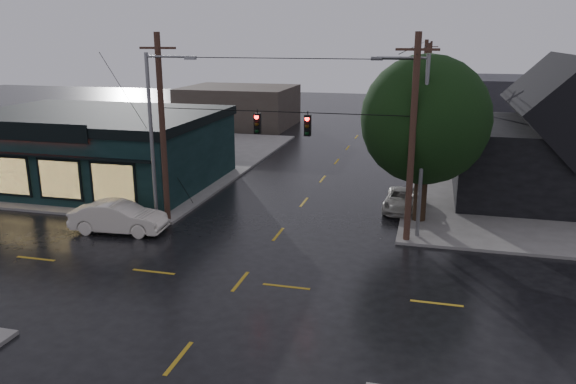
% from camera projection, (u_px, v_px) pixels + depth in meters
% --- Properties ---
extents(ground_plane, '(160.00, 160.00, 0.00)m').
position_uv_depth(ground_plane, '(240.00, 281.00, 23.55)').
color(ground_plane, black).
extents(sidewalk_nw, '(28.00, 28.00, 0.15)m').
position_uv_depth(sidewalk_nw, '(93.00, 158.00, 47.00)').
color(sidewalk_nw, slate).
rests_on(sidewalk_nw, ground).
extents(pizza_shop, '(16.30, 12.34, 4.90)m').
position_uv_depth(pizza_shop, '(95.00, 147.00, 38.54)').
color(pizza_shop, black).
rests_on(pizza_shop, ground).
extents(ne_building, '(12.60, 11.60, 8.75)m').
position_uv_depth(ne_building, '(559.00, 128.00, 34.59)').
color(ne_building, black).
rests_on(ne_building, ground).
extents(corner_tree, '(6.83, 6.83, 8.96)m').
position_uv_depth(corner_tree, '(425.00, 120.00, 29.50)').
color(corner_tree, black).
rests_on(corner_tree, ground).
extents(utility_pole_nw, '(2.00, 0.32, 10.15)m').
position_uv_depth(utility_pole_nw, '(168.00, 221.00, 31.18)').
color(utility_pole_nw, black).
rests_on(utility_pole_nw, ground).
extents(utility_pole_ne, '(2.00, 0.32, 10.15)m').
position_uv_depth(utility_pole_ne, '(406.00, 242.00, 28.05)').
color(utility_pole_ne, black).
rests_on(utility_pole_ne, ground).
extents(utility_pole_far_a, '(2.00, 0.32, 9.65)m').
position_uv_depth(utility_pole_far_a, '(419.00, 156.00, 48.10)').
color(utility_pole_far_a, black).
rests_on(utility_pole_far_a, ground).
extents(utility_pole_far_b, '(2.00, 0.32, 9.15)m').
position_uv_depth(utility_pole_far_b, '(425.00, 122.00, 66.75)').
color(utility_pole_far_b, black).
rests_on(utility_pole_far_b, ground).
extents(utility_pole_far_c, '(2.00, 0.32, 9.15)m').
position_uv_depth(utility_pole_far_c, '(428.00, 103.00, 85.40)').
color(utility_pole_far_c, black).
rests_on(utility_pole_far_c, ground).
extents(span_signal_assembly, '(13.00, 0.48, 1.23)m').
position_uv_depth(span_signal_assembly, '(282.00, 124.00, 28.06)').
color(span_signal_assembly, black).
rests_on(span_signal_assembly, ground).
extents(streetlight_nw, '(5.40, 0.30, 9.15)m').
position_uv_depth(streetlight_nw, '(157.00, 225.00, 30.60)').
color(streetlight_nw, gray).
rests_on(streetlight_nw, ground).
extents(streetlight_ne, '(5.40, 0.30, 9.15)m').
position_uv_depth(streetlight_ne, '(417.00, 238.00, 28.58)').
color(streetlight_ne, gray).
rests_on(streetlight_ne, ground).
extents(bg_building_west, '(12.00, 10.00, 4.40)m').
position_uv_depth(bg_building_west, '(239.00, 106.00, 63.63)').
color(bg_building_west, '#3D322C').
rests_on(bg_building_west, ground).
extents(bg_building_east, '(14.00, 12.00, 5.60)m').
position_uv_depth(bg_building_east, '(515.00, 104.00, 60.91)').
color(bg_building_east, '#26272C').
rests_on(bg_building_east, ground).
extents(sedan_cream, '(5.09, 2.15, 1.63)m').
position_uv_depth(sedan_cream, '(119.00, 217.00, 29.26)').
color(sedan_cream, beige).
rests_on(sedan_cream, ground).
extents(suv_silver, '(2.19, 4.50, 1.23)m').
position_uv_depth(suv_silver, '(403.00, 200.00, 33.04)').
color(suv_silver, '#A8A59B').
rests_on(suv_silver, ground).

